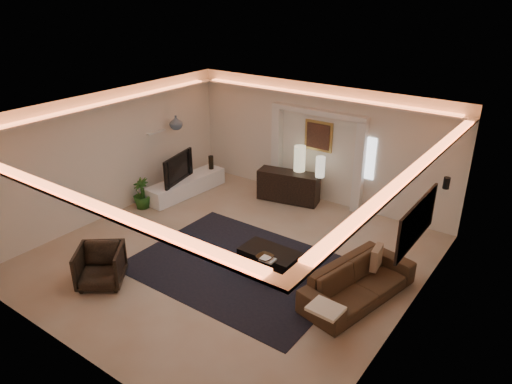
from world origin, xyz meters
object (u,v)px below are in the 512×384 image
Objects in this scene: console at (288,186)px; coffee_table at (270,260)px; sofa at (359,282)px; armchair at (100,266)px.

coffee_table is (1.39, -2.85, -0.20)m from console.
sofa is 1.99× the size of coffee_table.
console is 1.36× the size of coffee_table.
sofa is 4.61m from armchair.
armchair is at bearing -135.73° from coffee_table.
sofa is 2.77× the size of armchair.
console is 4.14m from sofa.
sofa is at bearing -8.37° from armchair.
console is 0.68× the size of sofa.
console is at bearing 115.84° from coffee_table.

